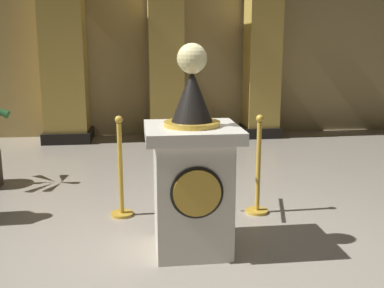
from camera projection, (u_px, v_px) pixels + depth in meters
The scene contains 9 objects.
ground_plane at pixel (203, 242), 4.21m from camera, with size 12.63×12.63×0.00m, color #9E9384.
back_wall at pixel (164, 41), 9.02m from camera, with size 12.63×0.16×3.72m, color tan.
pedestal_clock at pixel (192, 174), 3.92m from camera, with size 0.79×0.79×1.79m.
stanchion_near at pixel (258, 179), 4.87m from camera, with size 0.24×0.24×1.07m.
stanchion_far at pixel (121, 181), 4.79m from camera, with size 0.24×0.24×1.07m.
velvet_rope at pixel (190, 142), 4.74m from camera, with size 0.81×0.78×0.22m.
column_left at pixel (64, 45), 8.33m from camera, with size 0.92×0.92×3.57m.
column_right at pixel (263, 45), 8.77m from camera, with size 0.74×0.74×3.57m.
column_centre_rear at pixel (166, 45), 8.55m from camera, with size 0.77×0.77×3.57m.
Camera 1 is at (-0.57, -3.88, 1.77)m, focal length 42.73 mm.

